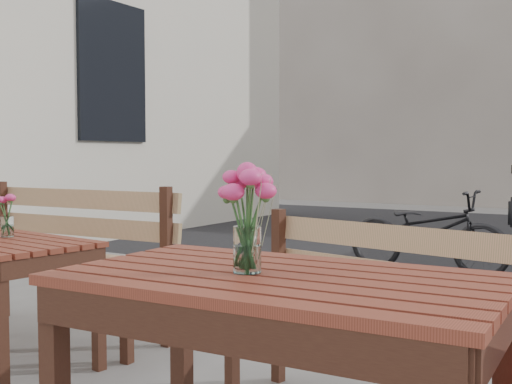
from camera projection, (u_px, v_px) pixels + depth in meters
main_table at (279, 318)px, 1.86m from camera, size 1.28×0.77×0.78m
main_bench at (384, 297)px, 2.66m from camera, size 1.47×0.71×0.88m
main_vase at (247, 204)px, 1.87m from camera, size 0.18×0.18×0.32m
second_bench at (68, 241)px, 4.01m from camera, size 1.56×0.50×0.96m
second_vase at (7, 213)px, 3.50m from camera, size 0.10×0.10×0.23m
bicycle at (427, 232)px, 6.04m from camera, size 1.55×0.59×0.80m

